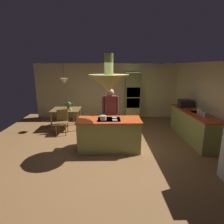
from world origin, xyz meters
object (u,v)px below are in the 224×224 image
Objects in this scene: potted_plant_on_table at (69,105)px; microwave_on_counter at (185,103)px; oven_tower at (132,96)px; chair_facing_island at (62,120)px; canister_tea at (199,111)px; canister_sugar at (202,113)px; cup_on_table at (71,109)px; canister_flour at (205,115)px; dining_table at (66,111)px; kitchen_island at (109,135)px; chair_by_back_wall at (70,111)px; cooking_pot_on_cooktop at (103,118)px; person_at_island at (110,112)px.

microwave_on_counter is at bearing -6.90° from potted_plant_on_table.
chair_facing_island is (-2.80, -1.83, -0.57)m from oven_tower.
oven_tower is at bearing 33.23° from chair_facing_island.
oven_tower reaches higher than canister_tea.
canister_sugar is (4.42, -1.76, 0.09)m from potted_plant_on_table.
oven_tower is 3.23m from canister_tea.
canister_flour is (4.31, -1.71, 0.21)m from cup_on_table.
dining_table is at bearing -157.79° from oven_tower.
kitchen_island is at bearing -169.65° from canister_tea.
potted_plant_on_table is (0.12, -0.69, 0.42)m from chair_by_back_wall.
kitchen_island is 2.94m from canister_tea.
microwave_on_counter reaches higher than cooking_pot_on_cooktop.
canister_tea is (4.54, -0.89, 0.52)m from chair_facing_island.
dining_table is 0.36m from cup_on_table.
canister_flour is 0.36m from canister_tea.
cup_on_table is 0.50× the size of cooking_pot_on_cooktop.
person_at_island reaches higher than canister_tea.
cup_on_table is at bearing 104.09° from chair_by_back_wall.
kitchen_island reaches higher than cup_on_table.
oven_tower is 1.24× the size of person_at_island.
dining_table is 0.71m from chair_facing_island.
canister_flour reaches higher than cooking_pot_on_cooktop.
chair_by_back_wall is at bearing 151.62° from canister_sugar.
chair_facing_island is at bearing -177.97° from microwave_on_counter.
potted_plant_on_table reaches higher than cup_on_table.
potted_plant_on_table is at bearing 158.23° from canister_sugar.
chair_facing_island is 5.10× the size of canister_tea.
cooking_pot_on_cooktop is at bearing -57.58° from potted_plant_on_table.
kitchen_island is 6.06× the size of potted_plant_on_table.
person_at_island is 2.79m from chair_by_back_wall.
kitchen_island is 10.10× the size of cooking_pot_on_cooktop.
oven_tower is 23.79× the size of cup_on_table.
canister_tea is at bearing -11.09° from chair_facing_island.
chair_facing_island is 4.66m from canister_tea.
kitchen_island is at bearing -53.11° from potted_plant_on_table.
oven_tower reaches higher than dining_table.
canister_flour is at bearing -23.76° from potted_plant_on_table.
chair_by_back_wall is at bearing 149.89° from canister_flour.
cup_on_table is 4.33m from microwave_on_counter.
cooking_pot_on_cooktop is at bearing -171.12° from canister_sugar.
chair_by_back_wall is 3.34m from cooking_pot_on_cooktop.
dining_table is 12.09× the size of cup_on_table.
oven_tower is 3.39m from canister_sugar.
canister_tea reaches higher than potted_plant_on_table.
microwave_on_counter reaches higher than canister_tea.
cup_on_table is 0.53× the size of canister_tea.
microwave_on_counter is (2.79, 0.89, 0.08)m from person_at_island.
person_at_island is 3.75× the size of microwave_on_counter.
dining_table is at bearing 160.80° from canister_tea.
kitchen_island is 0.86m from person_at_island.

